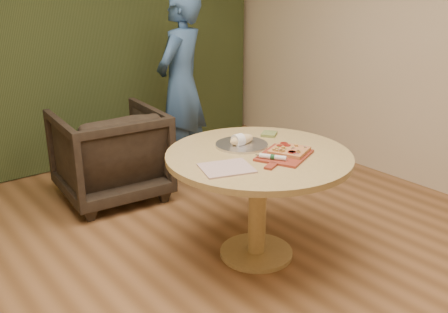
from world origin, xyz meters
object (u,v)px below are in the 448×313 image
serving_tray (242,145)px  person_standing (181,85)px  pedestal_table (258,173)px  pizza_paddle (284,156)px  bread_roll (241,140)px  flatbread_pizza (289,150)px  cutlery_roll (273,157)px  armchair (110,150)px

serving_tray → person_standing: person_standing is taller
pedestal_table → pizza_paddle: (0.08, -0.15, 0.15)m
serving_tray → bread_roll: 0.04m
pedestal_table → pizza_paddle: pizza_paddle is taller
flatbread_pizza → cutlery_roll: bearing=-169.8°
pizza_paddle → cutlery_roll: (-0.11, -0.02, 0.02)m
pizza_paddle → pedestal_table: bearing=94.3°
pizza_paddle → serving_tray: (-0.07, 0.34, -0.00)m
flatbread_pizza → serving_tray: flatbread_pizza is taller
pedestal_table → flatbread_pizza: size_ratio=4.19×
flatbread_pizza → armchair: (-0.48, 1.65, -0.34)m
cutlery_roll → serving_tray: size_ratio=0.50×
armchair → person_standing: person_standing is taller
pizza_paddle → bread_roll: size_ratio=2.45×
cutlery_roll → flatbread_pizza: bearing=-22.0°
flatbread_pizza → serving_tray: size_ratio=0.81×
bread_roll → pedestal_table: bearing=-91.0°
pedestal_table → person_standing: person_standing is taller
pedestal_table → bread_roll: bearing=89.0°
pizza_paddle → serving_tray: size_ratio=1.33×
bread_roll → person_standing: bearing=71.5°
pizza_paddle → serving_tray: 0.34m
bread_roll → armchair: size_ratio=0.22×
serving_tray → person_standing: 1.53m
cutlery_roll → serving_tray: (0.05, 0.35, -0.02)m
armchair → person_standing: 0.94m
flatbread_pizza → bread_roll: 0.35m
pedestal_table → armchair: bearing=102.7°
flatbread_pizza → bread_roll: bread_roll is taller
bread_roll → person_standing: person_standing is taller
armchair → cutlery_roll: bearing=105.8°
cutlery_roll → bread_roll: bearing=51.6°
pizza_paddle → cutlery_roll: size_ratio=2.64×
pedestal_table → serving_tray: (0.01, 0.19, 0.15)m
flatbread_pizza → bread_roll: size_ratio=1.50×
pedestal_table → pizza_paddle: bearing=-62.0°
pedestal_table → bread_roll: (0.00, 0.19, 0.18)m
pedestal_table → cutlery_roll: bearing=-101.7°
armchair → person_standing: bearing=-166.5°
pizza_paddle → bread_roll: bearing=79.1°
pedestal_table → armchair: (-0.34, 1.52, -0.17)m
serving_tray → flatbread_pizza: bearing=-68.1°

